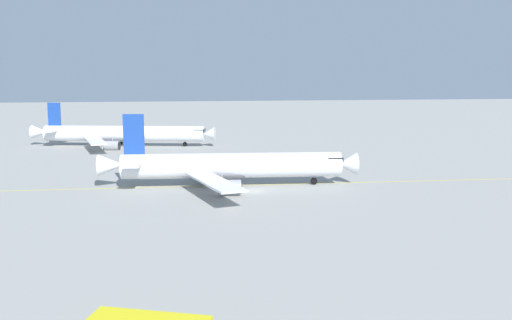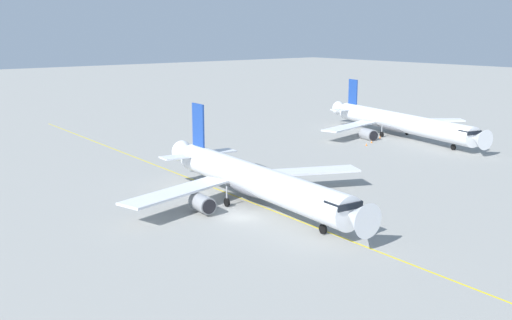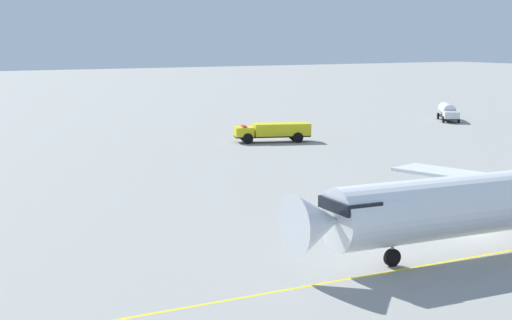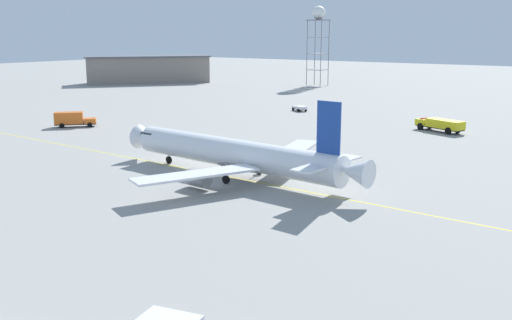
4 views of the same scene
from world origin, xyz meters
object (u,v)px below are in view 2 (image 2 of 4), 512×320
object	(u,v)px
safety_cone_near	(366,144)
safety_cone_mid	(372,141)
airliner_secondary	(399,123)
safety_cone_far	(380,137)
airliner_main	(254,181)

from	to	relation	value
safety_cone_near	safety_cone_mid	distance (m)	3.39
airliner_secondary	safety_cone_mid	distance (m)	10.01
airliner_secondary	safety_cone_far	world-z (taller)	airliner_secondary
airliner_secondary	safety_cone_far	bearing A→B (deg)	-93.72
safety_cone_near	safety_cone_far	xyz separation A→B (m)	(8.30, 3.67, 0.00)
airliner_main	airliner_secondary	distance (m)	57.96
airliner_main	airliner_secondary	xyz separation A→B (m)	(54.30, 20.26, -0.20)
airliner_main	airliner_secondary	size ratio (longest dim) A/B	0.90
safety_cone_mid	airliner_secondary	bearing A→B (deg)	6.00
safety_cone_far	airliner_main	bearing A→B (deg)	-156.64
airliner_main	safety_cone_far	xyz separation A→B (m)	(49.90, 21.55, -2.84)
safety_cone_mid	safety_cone_far	xyz separation A→B (m)	(5.20, 2.30, 0.00)
safety_cone_near	safety_cone_far	world-z (taller)	same
airliner_secondary	safety_cone_mid	size ratio (longest dim) A/B	82.76
safety_cone_far	safety_cone_near	bearing A→B (deg)	-156.17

